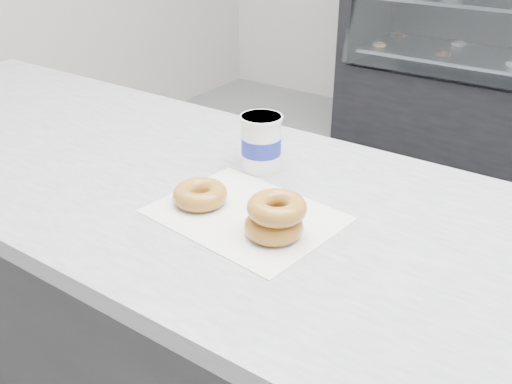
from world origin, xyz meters
The scene contains 5 objects.
ground centered at (0.00, 0.00, 0.00)m, with size 5.00×5.00×0.00m, color gray.
wax_paper centered at (-0.15, -0.66, 0.90)m, with size 0.34×0.26×0.00m, color silver.
donut_single centered at (-0.25, -0.67, 0.92)m, with size 0.11×0.11×0.04m, color #B47F31.
donut_stack centered at (-0.06, -0.69, 0.94)m, with size 0.11×0.11×0.07m.
coffee_cup centered at (-0.24, -0.47, 0.96)m, with size 0.11×0.11×0.12m.
Camera 1 is at (0.41, -1.42, 1.45)m, focal length 40.00 mm.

